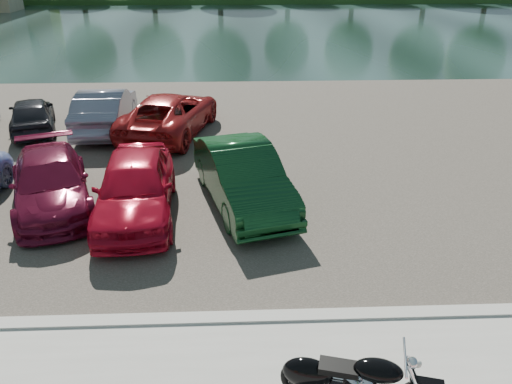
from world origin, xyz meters
TOP-DOWN VIEW (x-y plane):
  - kerb at (0.00, 2.00)m, footprint 60.00×0.30m
  - parking_lot at (0.00, 11.00)m, footprint 60.00×18.00m
  - river at (0.00, 40.00)m, footprint 120.00×40.00m
  - motorcycle at (0.35, 0.09)m, footprint 2.29×0.95m
  - car_3 at (-5.87, 6.64)m, footprint 3.27×4.84m
  - car_4 at (-3.63, 6.06)m, footprint 2.20×4.67m
  - car_5 at (-1.00, 6.59)m, footprint 2.83×4.94m
  - car_8 at (-8.48, 12.61)m, footprint 2.59×3.97m
  - car_9 at (-5.87, 12.69)m, footprint 1.81×4.70m
  - car_10 at (-3.50, 12.23)m, footprint 3.55×5.63m

SIDE VIEW (x-z plane):
  - river at x=0.00m, z-range 0.00..0.00m
  - parking_lot at x=0.00m, z-range 0.00..0.04m
  - kerb at x=0.00m, z-range 0.00..0.14m
  - motorcycle at x=0.35m, z-range 0.04..1.09m
  - car_8 at x=-8.48m, z-range 0.04..1.30m
  - car_3 at x=-5.87m, z-range 0.04..1.34m
  - car_10 at x=-3.50m, z-range 0.04..1.49m
  - car_9 at x=-5.87m, z-range 0.04..1.57m
  - car_5 at x=-1.00m, z-range 0.04..1.58m
  - car_4 at x=-3.63m, z-range 0.04..1.58m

